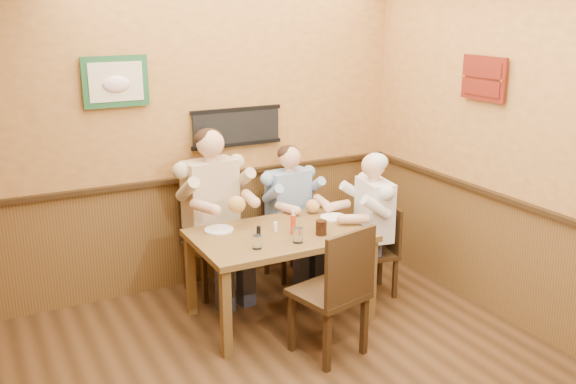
# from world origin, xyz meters

# --- Properties ---
(room) EXTENTS (5.02, 5.03, 2.81)m
(room) POSITION_xyz_m (0.14, 0.17, 1.69)
(room) COLOR #331F0F
(room) RESTS_ON ground
(dining_table) EXTENTS (1.40, 0.90, 0.75)m
(dining_table) POSITION_xyz_m (0.81, 1.49, 0.66)
(dining_table) COLOR brown
(dining_table) RESTS_ON ground
(chair_back_left) EXTENTS (0.49, 0.49, 0.95)m
(chair_back_left) POSITION_xyz_m (0.49, 2.21, 0.48)
(chair_back_left) COLOR #332210
(chair_back_left) RESTS_ON ground
(chair_back_right) EXTENTS (0.41, 0.41, 0.81)m
(chair_back_right) POSITION_xyz_m (1.26, 2.19, 0.41)
(chair_back_right) COLOR #332210
(chair_back_right) RESTS_ON ground
(chair_right_end) EXTENTS (0.44, 0.44, 0.82)m
(chair_right_end) POSITION_xyz_m (1.75, 1.51, 0.41)
(chair_right_end) COLOR #332210
(chair_right_end) RESTS_ON ground
(chair_near_side) EXTENTS (0.57, 0.57, 1.02)m
(chair_near_side) POSITION_xyz_m (0.87, 0.81, 0.51)
(chair_near_side) COLOR #332210
(chair_near_side) RESTS_ON ground
(diner_tan_shirt) EXTENTS (0.70, 0.70, 1.36)m
(diner_tan_shirt) POSITION_xyz_m (0.49, 2.21, 0.68)
(diner_tan_shirt) COLOR beige
(diner_tan_shirt) RESTS_ON ground
(diner_blue_polo) EXTENTS (0.59, 0.59, 1.16)m
(diner_blue_polo) POSITION_xyz_m (1.26, 2.19, 0.58)
(diner_blue_polo) COLOR #829EC3
(diner_blue_polo) RESTS_ON ground
(diner_white_elder) EXTENTS (0.62, 0.62, 1.17)m
(diner_white_elder) POSITION_xyz_m (1.75, 1.51, 0.59)
(diner_white_elder) COLOR silver
(diner_white_elder) RESTS_ON ground
(water_glass_left) EXTENTS (0.09, 0.09, 0.11)m
(water_glass_left) POSITION_xyz_m (0.50, 1.25, 0.80)
(water_glass_left) COLOR white
(water_glass_left) RESTS_ON dining_table
(water_glass_mid) EXTENTS (0.11, 0.11, 0.12)m
(water_glass_mid) POSITION_xyz_m (0.84, 1.22, 0.81)
(water_glass_mid) COLOR silver
(water_glass_mid) RESTS_ON dining_table
(cola_tumbler) EXTENTS (0.10, 0.10, 0.12)m
(cola_tumbler) POSITION_xyz_m (1.09, 1.29, 0.81)
(cola_tumbler) COLOR black
(cola_tumbler) RESTS_ON dining_table
(hot_sauce_bottle) EXTENTS (0.04, 0.04, 0.18)m
(hot_sauce_bottle) POSITION_xyz_m (0.90, 1.42, 0.84)
(hot_sauce_bottle) COLOR red
(hot_sauce_bottle) RESTS_ON dining_table
(salt_shaker) EXTENTS (0.03, 0.03, 0.08)m
(salt_shaker) POSITION_xyz_m (0.79, 1.52, 0.79)
(salt_shaker) COLOR white
(salt_shaker) RESTS_ON dining_table
(pepper_shaker) EXTENTS (0.04, 0.04, 0.09)m
(pepper_shaker) POSITION_xyz_m (0.62, 1.49, 0.79)
(pepper_shaker) COLOR black
(pepper_shaker) RESTS_ON dining_table
(plate_far_left) EXTENTS (0.29, 0.29, 0.02)m
(plate_far_left) POSITION_xyz_m (0.39, 1.75, 0.76)
(plate_far_left) COLOR silver
(plate_far_left) RESTS_ON dining_table
(plate_far_right) EXTENTS (0.26, 0.26, 0.02)m
(plate_far_right) POSITION_xyz_m (1.39, 1.60, 0.76)
(plate_far_right) COLOR white
(plate_far_right) RESTS_ON dining_table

